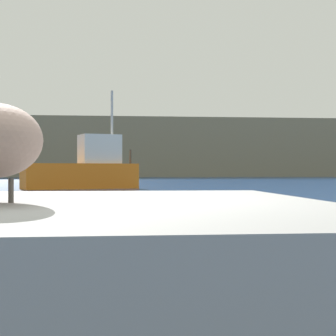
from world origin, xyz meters
TOP-DOWN VIEW (x-y plane):
  - ground_plane at (0.00, 0.00)m, footprint 260.00×260.00m
  - hillside_backdrop at (0.00, 65.56)m, footprint 140.00×11.75m
  - fishing_boat_orange at (-0.91, 22.89)m, footprint 5.60×3.34m

SIDE VIEW (x-z plane):
  - ground_plane at x=0.00m, z-range 0.00..0.00m
  - fishing_boat_orange at x=-0.91m, z-range -1.46..3.26m
  - hillside_backdrop at x=0.00m, z-range 0.00..6.97m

